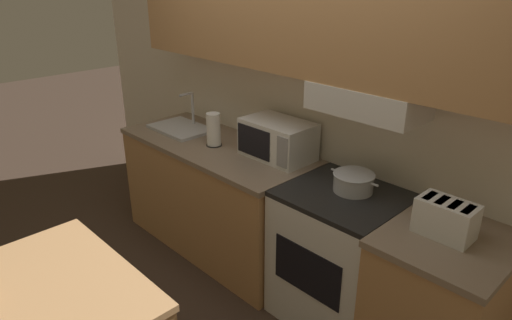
% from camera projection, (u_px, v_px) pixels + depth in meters
% --- Properties ---
extents(ground_plane, '(16.00, 16.00, 0.00)m').
position_uv_depth(ground_plane, '(305.00, 260.00, 3.56)').
color(ground_plane, '#3D2D23').
extents(wall_back, '(5.31, 0.38, 2.55)m').
position_uv_depth(wall_back, '(310.00, 60.00, 2.90)').
color(wall_back, silver).
rests_on(wall_back, ground_plane).
extents(lower_counter_main, '(1.63, 0.68, 0.88)m').
position_uv_depth(lower_counter_main, '(217.00, 196.00, 3.60)').
color(lower_counter_main, tan).
rests_on(lower_counter_main, ground_plane).
extents(lower_counter_right_stub, '(0.60, 0.68, 0.88)m').
position_uv_depth(lower_counter_right_stub, '(437.00, 309.00, 2.40)').
color(lower_counter_right_stub, tan).
rests_on(lower_counter_right_stub, ground_plane).
extents(stove_range, '(0.69, 0.63, 0.88)m').
position_uv_depth(stove_range, '(339.00, 256.00, 2.84)').
color(stove_range, silver).
rests_on(stove_range, ground_plane).
extents(cooking_pot, '(0.32, 0.25, 0.11)m').
position_uv_depth(cooking_pot, '(354.00, 181.00, 2.68)').
color(cooking_pot, '#B7BABF').
rests_on(cooking_pot, stove_range).
extents(microwave, '(0.49, 0.31, 0.26)m').
position_uv_depth(microwave, '(277.00, 139.00, 3.13)').
color(microwave, silver).
rests_on(microwave, lower_counter_main).
extents(toaster, '(0.29, 0.17, 0.18)m').
position_uv_depth(toaster, '(446.00, 218.00, 2.22)').
color(toaster, silver).
rests_on(toaster, lower_counter_right_stub).
extents(sink_basin, '(0.50, 0.34, 0.29)m').
position_uv_depth(sink_basin, '(181.00, 127.00, 3.71)').
color(sink_basin, '#B7BABF').
rests_on(sink_basin, lower_counter_main).
extents(paper_towel_roll, '(0.12, 0.12, 0.25)m').
position_uv_depth(paper_towel_roll, '(214.00, 130.00, 3.35)').
color(paper_towel_roll, black).
rests_on(paper_towel_roll, lower_counter_main).
extents(dining_table, '(1.02, 0.64, 0.76)m').
position_uv_depth(dining_table, '(61.00, 305.00, 2.14)').
color(dining_table, tan).
rests_on(dining_table, ground_plane).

